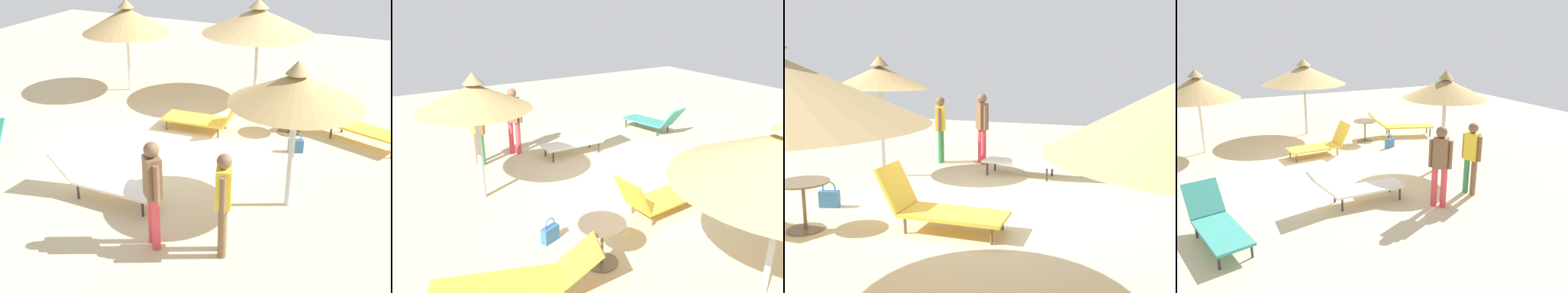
# 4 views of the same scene
# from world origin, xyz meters

# --- Properties ---
(ground) EXTENTS (24.00, 24.00, 0.10)m
(ground) POSITION_xyz_m (0.00, 0.00, -0.05)
(ground) COLOR beige
(parasol_umbrella_center) EXTENTS (2.19, 2.19, 2.58)m
(parasol_umbrella_center) POSITION_xyz_m (-1.24, -2.74, 2.12)
(parasol_umbrella_center) COLOR #B2B2B7
(parasol_umbrella_center) RESTS_ON ground
(parasol_umbrella_far_left) EXTENTS (2.38, 2.38, 2.49)m
(parasol_umbrella_far_left) POSITION_xyz_m (2.86, 3.00, 1.95)
(parasol_umbrella_far_left) COLOR white
(parasol_umbrella_far_left) RESTS_ON ground
(parasol_umbrella_near_left) EXTENTS (2.85, 2.85, 2.62)m
(parasol_umbrella_near_left) POSITION_xyz_m (3.64, -0.40, 2.09)
(parasol_umbrella_near_left) COLOR #B2B2B7
(parasol_umbrella_near_left) RESTS_ON ground
(lounge_chair_back) EXTENTS (0.59, 2.07, 0.79)m
(lounge_chair_back) POSITION_xyz_m (-2.40, 0.28, 0.37)
(lounge_chair_back) COLOR silver
(lounge_chair_back) RESTS_ON ground
(lounge_chair_far_right) EXTENTS (0.79, 1.86, 0.90)m
(lounge_chair_far_right) POSITION_xyz_m (1.12, -0.15, 0.35)
(lounge_chair_far_right) COLOR gold
(lounge_chair_far_right) RESTS_ON ground
(lounge_chair_near_right) EXTENTS (1.99, 1.05, 0.87)m
(lounge_chair_near_right) POSITION_xyz_m (-2.75, 3.07, 0.37)
(lounge_chair_near_right) COLOR teal
(lounge_chair_near_right) RESTS_ON ground
(lounge_chair_edge) EXTENTS (1.28, 2.31, 0.81)m
(lounge_chair_edge) POSITION_xyz_m (2.02, -3.27, 0.39)
(lounge_chair_edge) COLOR gold
(lounge_chair_edge) RESTS_ON ground
(person_standing_front) EXTENTS (0.36, 0.38, 1.74)m
(person_standing_front) POSITION_xyz_m (-3.27, -1.25, 1.00)
(person_standing_front) COLOR #D83F4C
(person_standing_front) RESTS_ON ground
(person_standing_center) EXTENTS (0.46, 0.30, 1.65)m
(person_standing_center) POSITION_xyz_m (-3.01, -2.26, 0.94)
(person_standing_center) COLOR #338C4C
(person_standing_center) RESTS_ON ground
(handbag) EXTENTS (0.24, 0.35, 0.44)m
(handbag) POSITION_xyz_m (0.91, -2.28, 0.16)
(handbag) COLOR #336699
(handbag) RESTS_ON ground
(side_table_round) EXTENTS (0.73, 0.73, 0.71)m
(side_table_round) POSITION_xyz_m (1.85, -1.86, 0.49)
(side_table_round) COLOR brown
(side_table_round) RESTS_ON ground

